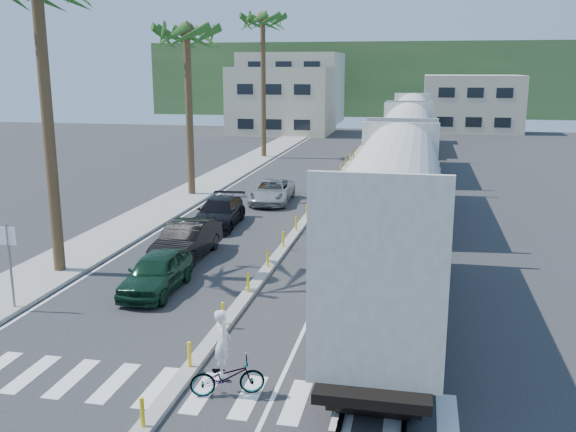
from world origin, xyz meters
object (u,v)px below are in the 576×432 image
(car_lead, at_px, (156,272))
(cyclist, at_px, (226,369))
(street_sign, at_px, (9,254))
(car_second, at_px, (186,240))

(car_lead, distance_m, cyclist, 8.23)
(street_sign, bearing_deg, car_second, 63.39)
(car_second, bearing_deg, car_lead, -82.85)
(car_lead, bearing_deg, car_second, 94.26)
(street_sign, xyz_separation_m, cyclist, (8.63, -3.98, -1.27))
(cyclist, bearing_deg, car_second, 4.61)
(car_second, distance_m, cyclist, 12.11)
(car_second, xyz_separation_m, cyclist, (5.13, -10.97, -0.08))
(street_sign, distance_m, car_second, 7.91)
(car_second, bearing_deg, street_sign, -115.15)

